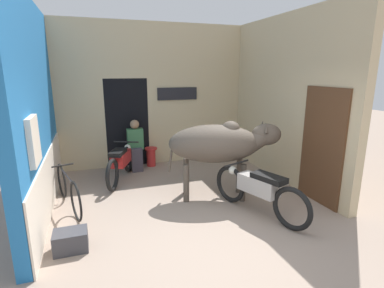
# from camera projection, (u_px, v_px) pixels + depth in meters

# --- Properties ---
(ground_plane) EXTENTS (30.00, 30.00, 0.00)m
(ground_plane) POSITION_uv_depth(u_px,v_px,m) (219.00, 244.00, 4.20)
(ground_plane) COLOR gray
(wall_left_shopfront) EXTENTS (0.25, 4.03, 3.51)m
(wall_left_shopfront) POSITION_uv_depth(u_px,v_px,m) (35.00, 113.00, 4.87)
(wall_left_shopfront) COLOR #236BAD
(wall_left_shopfront) RESTS_ON ground_plane
(wall_back_with_doorway) EXTENTS (4.66, 0.94, 3.51)m
(wall_back_with_doorway) POSITION_uv_depth(u_px,v_px,m) (143.00, 104.00, 7.69)
(wall_back_with_doorway) COLOR #C6B289
(wall_back_with_doorway) RESTS_ON ground_plane
(wall_right_with_door) EXTENTS (0.22, 4.03, 3.51)m
(wall_right_with_door) POSITION_uv_depth(u_px,v_px,m) (287.00, 102.00, 6.35)
(wall_right_with_door) COLOR #C6B289
(wall_right_with_door) RESTS_ON ground_plane
(cow) EXTENTS (2.15, 1.22, 1.48)m
(cow) POSITION_uv_depth(u_px,v_px,m) (220.00, 144.00, 5.54)
(cow) COLOR #4C4238
(cow) RESTS_ON ground_plane
(motorcycle_near) EXTENTS (0.82, 1.89, 0.79)m
(motorcycle_near) POSITION_uv_depth(u_px,v_px,m) (258.00, 189.00, 4.98)
(motorcycle_near) COLOR black
(motorcycle_near) RESTS_ON ground_plane
(motorcycle_far) EXTENTS (0.85, 1.75, 0.78)m
(motorcycle_far) POSITION_uv_depth(u_px,v_px,m) (121.00, 161.00, 6.55)
(motorcycle_far) COLOR black
(motorcycle_far) RESTS_ON ground_plane
(bicycle) EXTENTS (0.58, 1.71, 0.68)m
(bicycle) POSITION_uv_depth(u_px,v_px,m) (68.00, 189.00, 5.24)
(bicycle) COLOR black
(bicycle) RESTS_ON ground_plane
(shopkeeper_seated) EXTENTS (0.37, 0.34, 1.23)m
(shopkeeper_seated) POSITION_uv_depth(u_px,v_px,m) (136.00, 144.00, 7.17)
(shopkeeper_seated) COLOR #3D3842
(shopkeeper_seated) RESTS_ON ground_plane
(plastic_stool) EXTENTS (0.31, 0.31, 0.47)m
(plastic_stool) POSITION_uv_depth(u_px,v_px,m) (151.00, 156.00, 7.59)
(plastic_stool) COLOR red
(plastic_stool) RESTS_ON ground_plane
(crate) EXTENTS (0.44, 0.32, 0.28)m
(crate) POSITION_uv_depth(u_px,v_px,m) (71.00, 241.00, 4.04)
(crate) COLOR #38383D
(crate) RESTS_ON ground_plane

